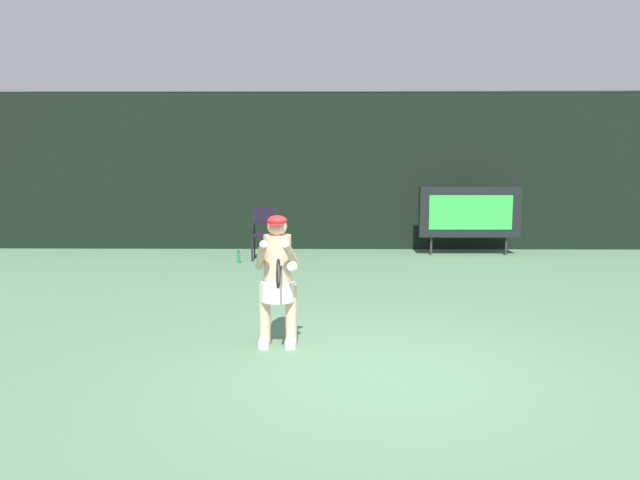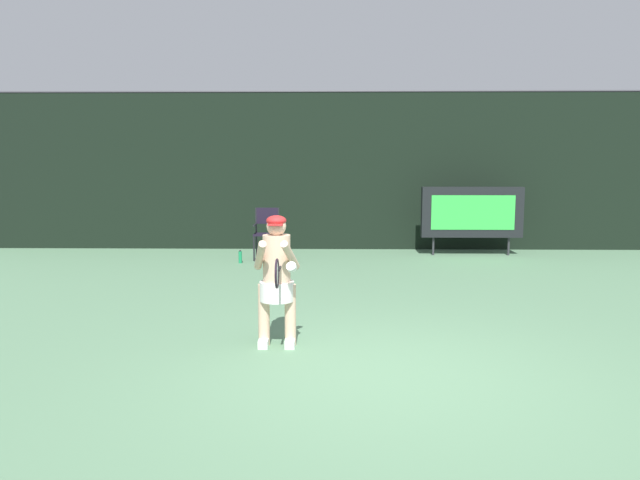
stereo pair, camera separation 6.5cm
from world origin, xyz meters
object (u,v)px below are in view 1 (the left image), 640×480
Objects in this scene: scoreboard at (470,212)px; water_bottle at (238,257)px; tennis_player at (278,275)px; tennis_racket at (278,273)px; umpire_chair at (265,230)px.

scoreboard reaches higher than water_bottle.
scoreboard is at bearing 61.08° from tennis_player.
scoreboard is 8.30× the size of water_bottle.
umpire_chair is at bearing 99.69° from tennis_racket.
tennis_racket reaches higher than umpire_chair.
scoreboard is at bearing 65.74° from tennis_racket.
tennis_racket is (0.05, -0.50, 0.12)m from tennis_player.
umpire_chair is 0.73× the size of tennis_player.
tennis_player is at bearing 98.44° from tennis_racket.
umpire_chair is 4.08× the size of water_bottle.
tennis_racket is at bearing -84.20° from tennis_player.
water_bottle is 5.69m from tennis_player.
water_bottle is at bearing 102.76° from tennis_player.
tennis_racket is (1.30, -6.01, 0.81)m from water_bottle.
scoreboard reaches higher than tennis_player.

